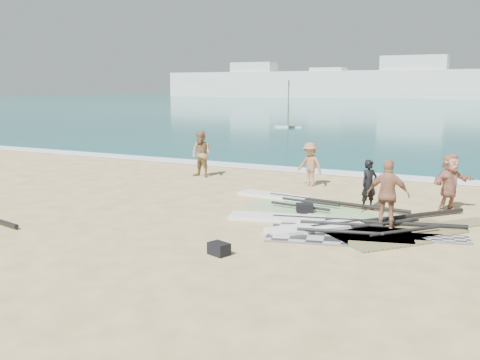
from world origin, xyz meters
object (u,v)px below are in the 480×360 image
at_px(gear_bag_near, 305,209).
at_px(beachgoer_left, 201,154).
at_px(rig_grey, 322,226).
at_px(rig_green, 298,203).
at_px(beachgoer_right, 450,182).
at_px(person_wetsuit, 369,185).
at_px(rig_orange, 368,229).
at_px(gear_bag_far, 219,249).
at_px(beachgoer_back, 388,195).
at_px(beachgoer_mid, 310,164).

xyz_separation_m(gear_bag_near, beachgoer_left, (-5.93, 4.10, 0.79)).
xyz_separation_m(rig_grey, rig_green, (-1.55, 2.32, -0.00)).
bearing_deg(beachgoer_right, person_wetsuit, 145.86).
xyz_separation_m(rig_grey, beachgoer_left, (-6.88, 5.38, 0.89)).
distance_m(rig_orange, gear_bag_far, 4.25).
distance_m(rig_grey, beachgoer_left, 8.78).
bearing_deg(beachgoer_back, gear_bag_near, -17.88).
bearing_deg(rig_orange, beachgoer_back, -9.38).
height_order(beachgoer_left, beachgoer_mid, beachgoer_left).
bearing_deg(beachgoer_back, rig_green, -31.81).
relative_size(rig_orange, beachgoer_left, 2.78).
xyz_separation_m(rig_grey, rig_orange, (1.15, 0.28, -0.00)).
height_order(rig_grey, person_wetsuit, person_wetsuit).
bearing_deg(rig_grey, gear_bag_far, -126.20).
height_order(person_wetsuit, beachgoer_right, beachgoer_right).
distance_m(beachgoer_left, beachgoer_mid, 4.60).
bearing_deg(gear_bag_near, beachgoer_mid, 107.68).
distance_m(rig_grey, rig_green, 2.79).
bearing_deg(gear_bag_far, beachgoer_mid, 96.43).
bearing_deg(beachgoer_back, beachgoer_mid, -54.65).
bearing_deg(beachgoer_right, rig_orange, -172.33).
height_order(rig_green, beachgoer_right, beachgoer_right).
distance_m(rig_green, beachgoer_back, 3.64).
bearing_deg(gear_bag_near, beachgoer_right, 31.09).
distance_m(beachgoer_left, beachgoer_right, 9.80).
bearing_deg(beachgoer_right, gear_bag_far, -177.08).
bearing_deg(person_wetsuit, beachgoer_back, -116.52).
bearing_deg(beachgoer_mid, rig_grey, -48.24).
xyz_separation_m(rig_orange, person_wetsuit, (-0.57, 2.36, 0.70)).
height_order(rig_grey, gear_bag_far, gear_bag_far).
distance_m(gear_bag_near, person_wetsuit, 2.13).
bearing_deg(beachgoer_right, beachgoer_back, -168.49).
relative_size(gear_bag_far, beachgoer_back, 0.25).
relative_size(gear_bag_far, beachgoer_left, 0.24).
distance_m(gear_bag_near, beachgoer_mid, 4.43).
height_order(rig_green, gear_bag_near, gear_bag_near).
relative_size(rig_grey, gear_bag_near, 13.45).
height_order(person_wetsuit, beachgoer_mid, beachgoer_mid).
xyz_separation_m(rig_grey, gear_bag_far, (-1.30, -3.20, 0.09)).
xyz_separation_m(person_wetsuit, beachgoer_left, (-7.46, 2.74, 0.19)).
bearing_deg(gear_bag_near, rig_green, 120.19).
distance_m(rig_grey, rig_orange, 1.18).
relative_size(gear_bag_near, beachgoer_back, 0.26).
height_order(rig_green, person_wetsuit, person_wetsuit).
bearing_deg(person_wetsuit, beachgoer_left, 107.76).
bearing_deg(gear_bag_far, rig_green, 92.60).
relative_size(person_wetsuit, beachgoer_left, 0.80).
bearing_deg(rig_green, gear_bag_far, -81.28).
bearing_deg(gear_bag_near, beachgoer_left, 145.36).
bearing_deg(beachgoer_left, beachgoer_back, -20.17).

